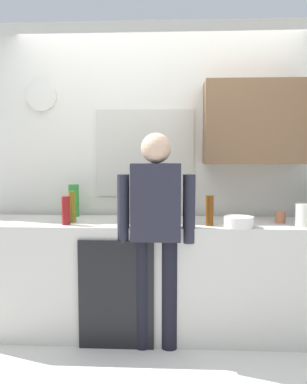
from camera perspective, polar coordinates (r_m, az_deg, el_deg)
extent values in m
plane|color=silver|center=(3.30, 0.34, -20.71)|extent=(8.00, 8.00, 0.00)
cube|color=beige|center=(3.42, 0.59, -11.64)|extent=(3.05, 0.64, 0.91)
cube|color=black|center=(3.14, -5.21, -14.04)|extent=(0.56, 0.02, 0.82)
cube|color=silver|center=(3.70, 0.89, 2.97)|extent=(4.65, 0.10, 2.60)
cube|color=beige|center=(3.65, -1.21, 5.41)|extent=(0.86, 0.02, 0.76)
cube|color=#8CA5C6|center=(3.65, -1.20, 5.41)|extent=(0.80, 0.02, 0.70)
cube|color=brown|center=(3.56, 13.86, 9.30)|extent=(0.84, 0.32, 0.68)
cylinder|color=silver|center=(3.85, -15.23, 12.68)|extent=(0.26, 0.03, 0.26)
cylinder|color=brown|center=(3.14, 7.77, -2.55)|extent=(0.06, 0.06, 0.23)
cylinder|color=olive|center=(3.32, -11.18, -2.00)|extent=(0.06, 0.06, 0.25)
cylinder|color=#2D8C33|center=(3.63, -10.98, -1.16)|extent=(0.09, 0.09, 0.28)
cylinder|color=#195923|center=(3.52, -0.62, -1.11)|extent=(0.07, 0.07, 0.30)
cylinder|color=maroon|center=(3.22, -12.03, -2.51)|extent=(0.06, 0.06, 0.22)
cylinder|color=#B26647|center=(3.39, 17.14, -3.35)|extent=(0.08, 0.08, 0.09)
cylinder|color=white|center=(3.11, 11.72, -4.07)|extent=(0.22, 0.22, 0.08)
cylinder|color=silver|center=(3.29, 20.19, -3.00)|extent=(0.14, 0.14, 0.17)
cylinder|color=black|center=(3.15, -1.52, -13.94)|extent=(0.12, 0.12, 0.82)
cylinder|color=black|center=(3.14, 2.23, -14.00)|extent=(0.12, 0.12, 0.82)
cube|color=#262633|center=(2.99, 0.36, -1.39)|extent=(0.36, 0.20, 0.56)
sphere|color=#D8AD8C|center=(2.97, 0.36, 6.10)|extent=(0.22, 0.22, 0.22)
cylinder|color=#262633|center=(3.02, -4.20, -2.30)|extent=(0.09, 0.09, 0.50)
cylinder|color=#262633|center=(3.00, 4.95, -2.36)|extent=(0.09, 0.09, 0.50)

